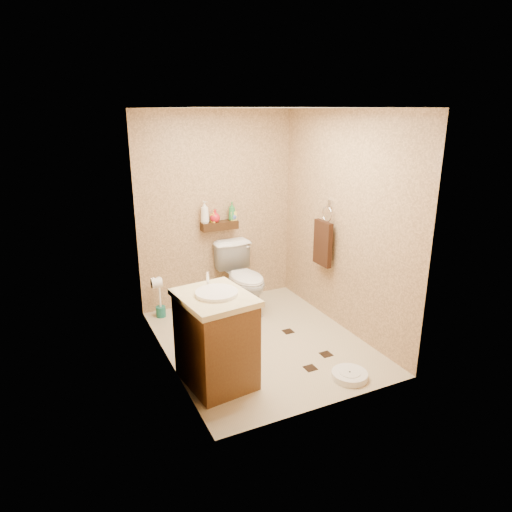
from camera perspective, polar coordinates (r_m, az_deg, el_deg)
ground at (r=5.01m, az=0.63°, el=-10.57°), size 2.50×2.50×0.00m
wall_back at (r=5.68m, az=-4.92°, el=5.75°), size 2.00×0.04×2.40m
wall_front at (r=3.54m, az=9.65°, el=-2.02°), size 2.00×0.04×2.40m
wall_left at (r=4.23m, az=-11.56°, el=1.22°), size 0.04×2.50×2.40m
wall_right at (r=5.07m, az=10.90°, el=4.01°), size 0.04×2.50×2.40m
ceiling at (r=4.40m, az=0.74°, el=18.04°), size 2.00×2.50×0.02m
wall_shelf at (r=5.65m, az=-4.58°, el=3.82°), size 0.46×0.14×0.10m
floor_accents at (r=4.97m, az=1.07°, el=-10.80°), size 1.20×1.34×0.01m
toilet at (r=5.59m, az=-1.62°, el=-2.83°), size 0.49×0.82×0.82m
vanity at (r=4.15m, az=-5.04°, el=-10.16°), size 0.66×0.77×0.99m
bathroom_scale at (r=4.46m, az=11.62°, el=-14.38°), size 0.37×0.37×0.07m
toilet_brush at (r=5.60m, az=-11.88°, el=-5.74°), size 0.12×0.12×0.51m
towel_ring at (r=5.28m, az=8.39°, el=1.85°), size 0.12×0.30×0.76m
toilet_paper at (r=5.04m, az=-12.34°, el=-3.33°), size 0.12×0.11×0.12m
bottle_a at (r=5.54m, az=-6.44°, el=5.47°), size 0.14×0.14×0.27m
bottle_b at (r=5.60m, az=-5.26°, el=5.00°), size 0.09×0.09×0.15m
bottle_c at (r=5.60m, az=-5.15°, el=5.04°), size 0.17×0.17×0.16m
bottle_d at (r=5.67m, az=-3.02°, el=5.62°), size 0.12×0.12×0.23m
bottle_e at (r=5.68m, az=-2.88°, el=5.33°), size 0.08×0.09×0.17m
bottle_f at (r=5.69m, az=-2.85°, el=5.14°), size 0.14×0.14×0.13m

